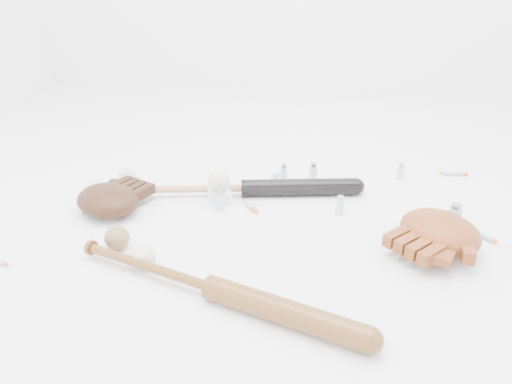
# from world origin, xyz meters

# --- Properties ---
(bat_dark) EXTENTS (0.85, 0.21, 0.06)m
(bat_dark) POSITION_xyz_m (-0.07, 0.13, 0.03)
(bat_dark) COLOR black
(bat_dark) RESTS_ON ground
(bat_wood) EXTENTS (0.84, 0.35, 0.06)m
(bat_wood) POSITION_xyz_m (-0.06, -0.45, 0.03)
(bat_wood) COLOR brown
(bat_wood) RESTS_ON ground
(glove_dark) EXTENTS (0.35, 0.35, 0.10)m
(glove_dark) POSITION_xyz_m (-0.50, -0.06, 0.05)
(glove_dark) COLOR #321A0D
(glove_dark) RESTS_ON ground
(glove_tan) EXTENTS (0.41, 0.41, 0.10)m
(glove_tan) POSITION_xyz_m (0.55, -0.12, 0.05)
(glove_tan) COLOR brown
(glove_tan) RESTS_ON ground
(trading_card) EXTENTS (0.09, 0.11, 0.01)m
(trading_card) POSITION_xyz_m (-0.54, 0.18, 0.00)
(trading_card) COLOR gold
(trading_card) RESTS_ON ground
(pedestal) EXTENTS (0.10, 0.10, 0.04)m
(pedestal) POSITION_xyz_m (-0.15, 0.08, 0.02)
(pedestal) COLOR white
(pedestal) RESTS_ON ground
(baseball_on_pedestal) EXTENTS (0.08, 0.08, 0.08)m
(baseball_on_pedestal) POSITION_xyz_m (-0.15, 0.08, 0.08)
(baseball_on_pedestal) COLOR silver
(baseball_on_pedestal) RESTS_ON pedestal
(baseball_left) EXTENTS (0.08, 0.08, 0.08)m
(baseball_left) POSITION_xyz_m (-0.59, 0.03, 0.04)
(baseball_left) COLOR silver
(baseball_left) RESTS_ON ground
(baseball_upper) EXTENTS (0.07, 0.07, 0.07)m
(baseball_upper) POSITION_xyz_m (-0.53, 0.17, 0.03)
(baseball_upper) COLOR silver
(baseball_upper) RESTS_ON ground
(baseball_mid) EXTENTS (0.07, 0.07, 0.07)m
(baseball_mid) POSITION_xyz_m (-0.28, -0.34, 0.03)
(baseball_mid) COLOR silver
(baseball_mid) RESTS_ON ground
(baseball_aged) EXTENTS (0.07, 0.07, 0.07)m
(baseball_aged) POSITION_xyz_m (-0.39, -0.26, 0.04)
(baseball_aged) COLOR olive
(baseball_aged) RESTS_ON ground
(syringe_0) EXTENTS (0.17, 0.07, 0.02)m
(syringe_0) POSITION_xyz_m (-0.52, -0.10, 0.01)
(syringe_0) COLOR #ADBCC6
(syringe_0) RESTS_ON ground
(syringe_1) EXTENTS (0.10, 0.12, 0.02)m
(syringe_1) POSITION_xyz_m (-0.05, 0.05, 0.01)
(syringe_1) COLOR #ADBCC6
(syringe_1) RESTS_ON ground
(syringe_2) EXTENTS (0.06, 0.13, 0.02)m
(syringe_2) POSITION_xyz_m (0.03, 0.32, 0.01)
(syringe_2) COLOR #ADBCC6
(syringe_2) RESTS_ON ground
(syringe_3) EXTENTS (0.13, 0.14, 0.02)m
(syringe_3) POSITION_xyz_m (0.70, -0.05, 0.01)
(syringe_3) COLOR #ADBCC6
(syringe_3) RESTS_ON ground
(syringe_4) EXTENTS (0.14, 0.03, 0.02)m
(syringe_4) POSITION_xyz_m (0.70, 0.42, 0.01)
(syringe_4) COLOR #ADBCC6
(syringe_4) RESTS_ON ground
(vial_0) EXTENTS (0.02, 0.02, 0.06)m
(vial_0) POSITION_xyz_m (0.50, 0.36, 0.03)
(vial_0) COLOR silver
(vial_0) RESTS_ON ground
(vial_1) EXTENTS (0.03, 0.03, 0.07)m
(vial_1) POSITION_xyz_m (0.17, 0.29, 0.04)
(vial_1) COLOR silver
(vial_1) RESTS_ON ground
(vial_2) EXTENTS (0.03, 0.03, 0.07)m
(vial_2) POSITION_xyz_m (0.26, 0.04, 0.03)
(vial_2) COLOR silver
(vial_2) RESTS_ON ground
(vial_3) EXTENTS (0.04, 0.04, 0.10)m
(vial_3) POSITION_xyz_m (0.61, -0.02, 0.05)
(vial_3) COLOR silver
(vial_3) RESTS_ON ground
(vial_4) EXTENTS (0.03, 0.03, 0.08)m
(vial_4) POSITION_xyz_m (-0.14, 0.01, 0.04)
(vial_4) COLOR silver
(vial_4) RESTS_ON ground
(vial_5) EXTENTS (0.02, 0.02, 0.06)m
(vial_5) POSITION_xyz_m (0.05, 0.28, 0.03)
(vial_5) COLOR silver
(vial_5) RESTS_ON ground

